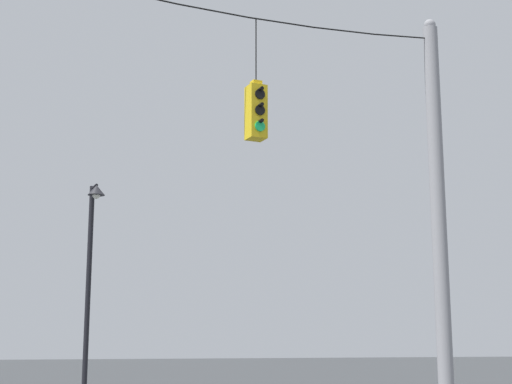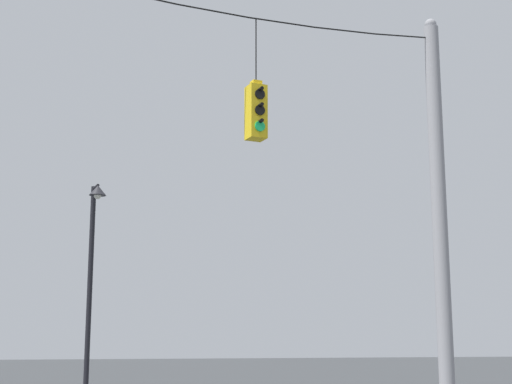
% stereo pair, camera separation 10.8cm
% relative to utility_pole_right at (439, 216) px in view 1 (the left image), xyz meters
% --- Properties ---
extents(utility_pole_right, '(0.32, 0.32, 8.71)m').
position_rel_utility_pole_right_xyz_m(utility_pole_right, '(0.00, 0.00, 0.00)').
color(utility_pole_right, gray).
rests_on(utility_pole_right, ground_plane).
extents(span_wire, '(10.17, 0.03, 0.34)m').
position_rel_utility_pole_right_xyz_m(span_wire, '(-5.08, 0.00, 3.73)').
color(span_wire, black).
extents(traffic_light_near_right_pole, '(0.34, 0.46, 2.45)m').
position_rel_utility_pole_right_xyz_m(traffic_light_near_right_pole, '(-4.20, -0.01, 1.73)').
color(traffic_light_near_right_pole, yellow).
extents(street_lamp, '(0.40, 0.69, 5.39)m').
position_rel_utility_pole_right_xyz_m(street_lamp, '(-6.16, 4.89, -0.72)').
color(street_lamp, black).
rests_on(street_lamp, ground_plane).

